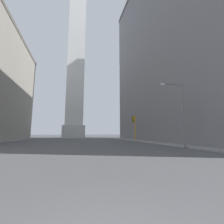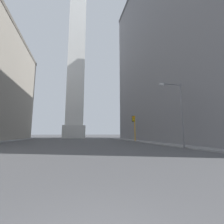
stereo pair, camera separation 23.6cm
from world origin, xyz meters
The scene contains 5 objects.
sidewalk_right centered at (15.17, 19.81, 0.07)m, with size 5.00×66.03×0.15m, color gray.
building_right centered at (29.51, 25.29, 21.56)m, with size 29.56×41.48×43.11m.
obelisk centered at (0.00, 55.02, 36.44)m, with size 7.79×7.79×75.18m.
traffic_light_mid_right centered at (12.68, 28.59, 3.69)m, with size 0.79×0.51×5.60m.
street_lamp centered at (12.08, 13.51, 4.86)m, with size 3.01×0.36×7.85m.
Camera 2 is at (-0.16, -1.85, 1.74)m, focal length 24.00 mm.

